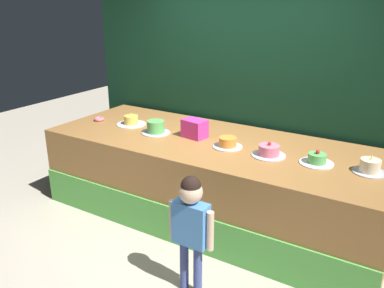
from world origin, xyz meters
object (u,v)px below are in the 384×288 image
(cake_center_right, at_px, (269,151))
(cake_right, at_px, (317,159))
(cake_left, at_px, (156,128))
(cake_center_left, at_px, (228,143))
(cake_far_left, at_px, (131,121))
(cake_far_right, at_px, (370,167))
(donut, at_px, (99,119))
(child_figure, at_px, (191,220))
(pink_box, at_px, (195,129))

(cake_center_right, height_order, cake_right, cake_center_right)
(cake_left, xyz_separation_m, cake_center_left, (0.89, 0.02, -0.02))
(cake_far_left, height_order, cake_center_right, cake_far_left)
(cake_far_left, bearing_deg, cake_left, -13.56)
(cake_center_left, relative_size, cake_far_right, 1.08)
(cake_center_right, bearing_deg, cake_left, -179.58)
(donut, distance_m, cake_center_left, 1.78)
(child_figure, height_order, cake_center_left, child_figure)
(cake_left, distance_m, cake_far_right, 2.23)
(pink_box, height_order, cake_far_left, pink_box)
(pink_box, bearing_deg, child_figure, -59.99)
(cake_left, relative_size, cake_center_right, 0.98)
(cake_right, bearing_deg, cake_far_left, 178.66)
(cake_center_left, height_order, cake_center_right, cake_center_right)
(pink_box, xyz_separation_m, cake_right, (1.34, -0.05, -0.06))
(cake_left, bearing_deg, cake_far_left, 166.44)
(child_figure, height_order, cake_right, child_figure)
(donut, distance_m, cake_right, 2.68)
(cake_left, relative_size, cake_far_right, 1.15)
(cake_far_left, height_order, cake_left, cake_far_left)
(pink_box, xyz_separation_m, cake_center_left, (0.45, -0.09, -0.05))
(child_figure, bearing_deg, cake_center_right, 79.66)
(donut, xyz_separation_m, cake_left, (0.89, -0.03, 0.04))
(pink_box, height_order, cake_right, pink_box)
(cake_right, bearing_deg, cake_center_left, -177.66)
(cake_center_right, relative_size, cake_far_right, 1.17)
(donut, distance_m, cake_far_left, 0.45)
(child_figure, xyz_separation_m, cake_center_right, (0.20, 1.10, 0.26))
(cake_far_right, bearing_deg, child_figure, -132.76)
(child_figure, xyz_separation_m, cake_right, (0.65, 1.15, 0.25))
(cake_right, bearing_deg, cake_center_right, -174.16)
(child_figure, distance_m, cake_far_left, 2.00)
(cake_far_left, relative_size, cake_far_right, 1.25)
(cake_left, relative_size, cake_center_left, 1.06)
(cake_right, bearing_deg, donut, -179.37)
(cake_center_left, height_order, cake_right, cake_right)
(cake_left, xyz_separation_m, cake_far_right, (2.23, 0.09, -0.01))
(donut, bearing_deg, child_figure, -28.84)
(donut, bearing_deg, pink_box, 3.39)
(donut, xyz_separation_m, cake_far_left, (0.45, 0.08, 0.02))
(cake_center_left, distance_m, cake_right, 0.89)
(cake_center_left, bearing_deg, cake_far_left, 176.21)
(cake_far_left, xyz_separation_m, cake_far_right, (2.68, -0.02, 0.01))
(pink_box, xyz_separation_m, cake_far_left, (-0.89, 0.00, -0.06))
(cake_far_left, relative_size, cake_left, 1.09)
(pink_box, xyz_separation_m, cake_far_right, (1.78, -0.01, -0.04))
(pink_box, relative_size, cake_left, 0.78)
(cake_far_left, bearing_deg, cake_right, -1.34)
(cake_left, height_order, cake_far_right, cake_far_right)
(cake_left, bearing_deg, child_figure, -43.83)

